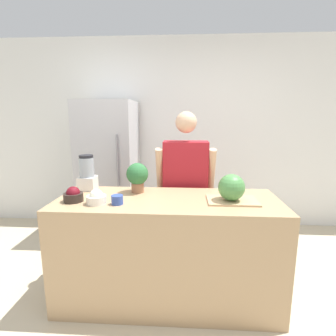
{
  "coord_description": "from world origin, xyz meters",
  "views": [
    {
      "loc": [
        0.13,
        -1.69,
        1.55
      ],
      "look_at": [
        0.0,
        0.38,
        1.14
      ],
      "focal_mm": 28.0,
      "sensor_mm": 36.0,
      "label": 1
    }
  ],
  "objects_px": {
    "bowl_cherries": "(73,195)",
    "bowl_cream": "(96,198)",
    "refrigerator": "(110,169)",
    "potted_plant": "(137,176)",
    "bowl_small_blue": "(117,200)",
    "watermelon": "(231,187)",
    "blender": "(87,174)",
    "person": "(185,191)"
  },
  "relations": [
    {
      "from": "potted_plant",
      "to": "person",
      "type": "bearing_deg",
      "value": 40.2
    },
    {
      "from": "watermelon",
      "to": "blender",
      "type": "height_order",
      "value": "blender"
    },
    {
      "from": "refrigerator",
      "to": "bowl_cherries",
      "type": "height_order",
      "value": "refrigerator"
    },
    {
      "from": "refrigerator",
      "to": "watermelon",
      "type": "xyz_separation_m",
      "value": [
        1.34,
        -1.31,
        0.14
      ]
    },
    {
      "from": "person",
      "to": "bowl_cream",
      "type": "xyz_separation_m",
      "value": [
        -0.68,
        -0.68,
        0.13
      ]
    },
    {
      "from": "bowl_cherries",
      "to": "bowl_small_blue",
      "type": "bearing_deg",
      "value": -7.18
    },
    {
      "from": "refrigerator",
      "to": "watermelon",
      "type": "height_order",
      "value": "refrigerator"
    },
    {
      "from": "refrigerator",
      "to": "blender",
      "type": "height_order",
      "value": "refrigerator"
    },
    {
      "from": "bowl_cherries",
      "to": "bowl_cream",
      "type": "relative_size",
      "value": 1.01
    },
    {
      "from": "blender",
      "to": "potted_plant",
      "type": "distance_m",
      "value": 0.48
    },
    {
      "from": "person",
      "to": "bowl_cream",
      "type": "relative_size",
      "value": 10.68
    },
    {
      "from": "blender",
      "to": "potted_plant",
      "type": "bearing_deg",
      "value": -7.14
    },
    {
      "from": "bowl_cream",
      "to": "blender",
      "type": "height_order",
      "value": "blender"
    },
    {
      "from": "person",
      "to": "blender",
      "type": "height_order",
      "value": "person"
    },
    {
      "from": "bowl_cherries",
      "to": "bowl_cream",
      "type": "bearing_deg",
      "value": -12.29
    },
    {
      "from": "bowl_cream",
      "to": "blender",
      "type": "xyz_separation_m",
      "value": [
        -0.21,
        0.39,
        0.1
      ]
    },
    {
      "from": "bowl_small_blue",
      "to": "watermelon",
      "type": "bearing_deg",
      "value": 7.15
    },
    {
      "from": "person",
      "to": "bowl_cream",
      "type": "bearing_deg",
      "value": -135.0
    },
    {
      "from": "bowl_cream",
      "to": "blender",
      "type": "distance_m",
      "value": 0.45
    },
    {
      "from": "watermelon",
      "to": "bowl_small_blue",
      "type": "bearing_deg",
      "value": -172.85
    },
    {
      "from": "person",
      "to": "blender",
      "type": "xyz_separation_m",
      "value": [
        -0.89,
        -0.3,
        0.23
      ]
    },
    {
      "from": "refrigerator",
      "to": "person",
      "type": "xyz_separation_m",
      "value": [
        0.99,
        -0.74,
        -0.06
      ]
    },
    {
      "from": "bowl_cream",
      "to": "watermelon",
      "type": "bearing_deg",
      "value": 5.93
    },
    {
      "from": "refrigerator",
      "to": "bowl_cream",
      "type": "relative_size",
      "value": 11.63
    },
    {
      "from": "person",
      "to": "bowl_cherries",
      "type": "relative_size",
      "value": 10.55
    },
    {
      "from": "bowl_cherries",
      "to": "bowl_small_blue",
      "type": "height_order",
      "value": "bowl_cherries"
    },
    {
      "from": "bowl_cream",
      "to": "blender",
      "type": "relative_size",
      "value": 0.47
    },
    {
      "from": "potted_plant",
      "to": "bowl_cream",
      "type": "bearing_deg",
      "value": -128.66
    },
    {
      "from": "watermelon",
      "to": "bowl_small_blue",
      "type": "relative_size",
      "value": 2.33
    },
    {
      "from": "bowl_small_blue",
      "to": "bowl_cherries",
      "type": "bearing_deg",
      "value": 172.82
    },
    {
      "from": "person",
      "to": "watermelon",
      "type": "xyz_separation_m",
      "value": [
        0.36,
        -0.58,
        0.2
      ]
    },
    {
      "from": "blender",
      "to": "potted_plant",
      "type": "relative_size",
      "value": 1.21
    },
    {
      "from": "watermelon",
      "to": "bowl_small_blue",
      "type": "height_order",
      "value": "watermelon"
    },
    {
      "from": "bowl_cream",
      "to": "bowl_small_blue",
      "type": "distance_m",
      "value": 0.16
    },
    {
      "from": "refrigerator",
      "to": "bowl_cream",
      "type": "height_order",
      "value": "refrigerator"
    },
    {
      "from": "refrigerator",
      "to": "bowl_small_blue",
      "type": "bearing_deg",
      "value": -71.87
    },
    {
      "from": "refrigerator",
      "to": "potted_plant",
      "type": "bearing_deg",
      "value": -62.68
    },
    {
      "from": "bowl_small_blue",
      "to": "refrigerator",
      "type": "bearing_deg",
      "value": 108.13
    },
    {
      "from": "refrigerator",
      "to": "bowl_cream",
      "type": "bearing_deg",
      "value": -77.95
    },
    {
      "from": "person",
      "to": "refrigerator",
      "type": "bearing_deg",
      "value": 143.24
    },
    {
      "from": "person",
      "to": "potted_plant",
      "type": "distance_m",
      "value": 0.6
    },
    {
      "from": "bowl_small_blue",
      "to": "person",
      "type": "bearing_deg",
      "value": 52.77
    }
  ]
}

